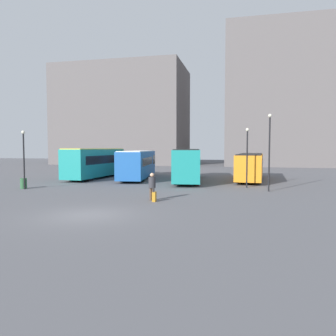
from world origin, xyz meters
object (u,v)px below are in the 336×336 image
at_px(bus_1, 138,163).
at_px(traveler, 152,184).
at_px(suitcase, 154,197).
at_px(lamp_post_1, 247,152).
at_px(lamp_post_2, 24,154).
at_px(bus_2, 188,163).
at_px(bus_3, 250,166).
at_px(trash_bin, 24,183).
at_px(bus_0, 96,162).
at_px(lamp_post_0, 269,146).

height_order(bus_1, traveler, bus_1).
distance_m(suitcase, lamp_post_1, 10.82).
distance_m(suitcase, lamp_post_2, 12.74).
xyz_separation_m(bus_2, lamp_post_2, (-11.88, -9.71, 1.08)).
distance_m(bus_3, trash_bin, 21.83).
bearing_deg(suitcase, bus_0, 35.53).
xyz_separation_m(lamp_post_0, lamp_post_2, (-19.30, -2.95, -0.63)).
bearing_deg(bus_3, bus_2, 113.53).
bearing_deg(lamp_post_0, trash_bin, -172.40).
xyz_separation_m(bus_1, trash_bin, (-6.49, -10.55, -1.24)).
relative_size(suitcase, trash_bin, 1.04).
height_order(bus_0, trash_bin, bus_0).
height_order(suitcase, lamp_post_1, lamp_post_1).
bearing_deg(lamp_post_1, trash_bin, -165.17).
bearing_deg(lamp_post_1, bus_1, 153.38).
height_order(bus_3, lamp_post_1, lamp_post_1).
height_order(suitcase, lamp_post_2, lamp_post_2).
bearing_deg(bus_1, bus_3, -93.19).
bearing_deg(bus_3, trash_bin, 126.04).
bearing_deg(bus_0, lamp_post_2, 174.81).
bearing_deg(traveler, bus_1, 20.06).
bearing_deg(bus_1, lamp_post_2, 142.21).
relative_size(traveler, lamp_post_1, 0.35).
relative_size(traveler, lamp_post_2, 0.37).
relative_size(bus_0, suitcase, 11.87).
height_order(bus_0, traveler, bus_0).
relative_size(bus_3, trash_bin, 13.00).
bearing_deg(bus_3, lamp_post_2, 127.25).
bearing_deg(bus_3, bus_1, 98.97).
bearing_deg(bus_0, bus_1, -81.27).
relative_size(bus_0, bus_1, 0.91).
relative_size(bus_2, suitcase, 13.92).
height_order(bus_0, lamp_post_1, lamp_post_1).
bearing_deg(suitcase, lamp_post_0, -49.40).
xyz_separation_m(bus_2, bus_3, (6.23, 2.23, -0.26)).
bearing_deg(bus_1, suitcase, -166.60).
xyz_separation_m(lamp_post_1, lamp_post_2, (-17.67, -5.10, -0.14)).
xyz_separation_m(traveler, lamp_post_0, (7.62, 6.17, 2.44)).
relative_size(bus_0, traveler, 5.96).
bearing_deg(trash_bin, lamp_post_0, 7.60).
bearing_deg(bus_0, lamp_post_0, -109.95).
height_order(traveler, suitcase, traveler).
xyz_separation_m(bus_0, trash_bin, (-1.75, -10.03, -1.36)).
distance_m(bus_2, lamp_post_1, 7.51).
distance_m(bus_1, traveler, 15.15).
xyz_separation_m(lamp_post_0, trash_bin, (-19.63, -2.62, -3.06)).
height_order(bus_0, lamp_post_0, lamp_post_0).
bearing_deg(bus_1, traveler, -166.89).
bearing_deg(suitcase, lamp_post_2, 71.56).
bearing_deg(bus_0, lamp_post_1, -105.37).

